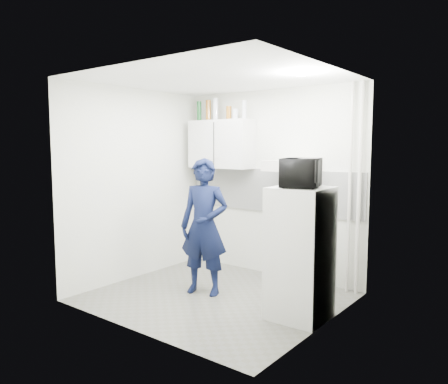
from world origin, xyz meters
The scene contains 23 objects.
floor centered at (0.00, 0.00, 0.00)m, with size 2.80×2.80×0.00m, color #575651.
ceiling centered at (0.00, 0.00, 2.60)m, with size 2.80×2.80×0.00m, color white.
wall_back centered at (0.00, 1.25, 1.30)m, with size 2.80×2.80×0.00m, color silver.
wall_left centered at (-1.40, 0.00, 1.30)m, with size 2.60×2.60×0.00m, color silver.
wall_right centered at (1.40, 0.00, 1.30)m, with size 2.60×2.60×0.00m, color silver.
person centered at (-0.20, 0.03, 0.84)m, with size 0.61×0.40×1.68m, color black.
stove centered at (0.56, 1.00, 0.37)m, with size 0.46×0.46×0.74m, color beige.
fridge centered at (1.10, 0.06, 0.70)m, with size 0.58×0.58×1.40m, color silver.
stove_top centered at (0.56, 1.00, 0.76)m, with size 0.45×0.45×0.03m, color black.
saucepan centered at (0.54, 1.04, 0.82)m, with size 0.19×0.19×0.10m, color silver.
microwave centered at (1.10, 0.06, 1.55)m, with size 0.37×0.54×0.30m, color black.
bottle_a centered at (-1.18, 1.07, 2.35)m, with size 0.07×0.07×0.29m, color #144C1E.
bottle_b centered at (-1.00, 1.07, 2.35)m, with size 0.08×0.08×0.30m, color brown.
bottle_c centered at (-0.86, 1.07, 2.36)m, with size 0.08×0.08×0.32m, color #B2B7BC.
canister_a centered at (-0.61, 1.07, 2.30)m, with size 0.08×0.08×0.19m, color brown.
canister_b centered at (-0.50, 1.07, 2.27)m, with size 0.08×0.08×0.15m, color #B2B7BC.
bottle_e centered at (-0.34, 1.07, 2.33)m, with size 0.06×0.06×0.26m, color #B2B7BC.
upper_cabinet centered at (-0.75, 1.07, 1.85)m, with size 1.00×0.35×0.70m, color silver.
range_hood centered at (0.45, 1.00, 1.57)m, with size 0.60×0.50×0.14m, color beige.
backsplash centered at (0.00, 1.24, 1.20)m, with size 2.74×0.03×0.60m, color white.
pipe_a centered at (1.30, 1.17, 1.30)m, with size 0.05×0.05×2.60m, color beige.
pipe_b centered at (1.18, 1.17, 1.30)m, with size 0.04×0.04×2.60m, color beige.
ceiling_spot_fixture centered at (1.00, 0.20, 2.57)m, with size 0.10×0.10×0.02m, color white.
Camera 1 is at (3.23, -3.99, 1.83)m, focal length 35.00 mm.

